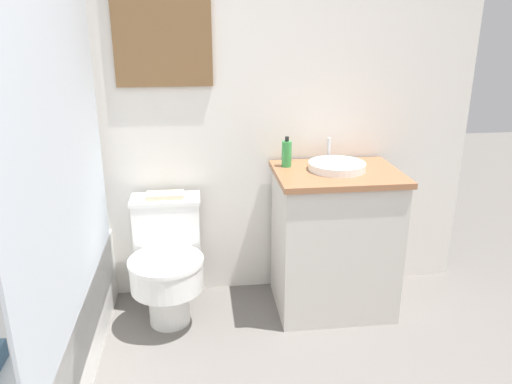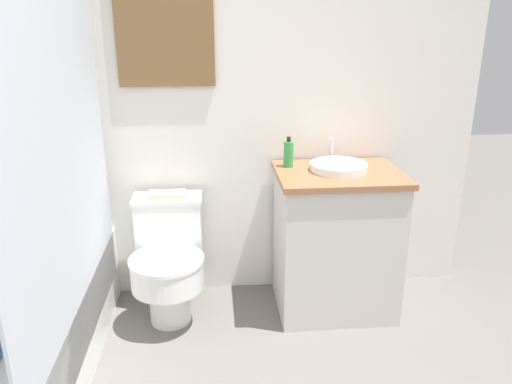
{
  "view_description": "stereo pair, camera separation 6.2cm",
  "coord_description": "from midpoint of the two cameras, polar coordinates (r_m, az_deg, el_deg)",
  "views": [
    {
      "loc": [
        0.01,
        -0.52,
        1.53
      ],
      "look_at": [
        0.28,
        1.69,
        0.76
      ],
      "focal_mm": 35.0,
      "sensor_mm": 36.0,
      "label": 1
    },
    {
      "loc": [
        0.07,
        -0.53,
        1.53
      ],
      "look_at": [
        0.28,
        1.69,
        0.76
      ],
      "focal_mm": 35.0,
      "sensor_mm": 36.0,
      "label": 2
    }
  ],
  "objects": [
    {
      "name": "toilet",
      "position": [
        2.69,
        -9.31,
        -7.55
      ],
      "size": [
        0.38,
        0.52,
        0.64
      ],
      "color": "white",
      "rests_on": "ground_plane"
    },
    {
      "name": "wall_back",
      "position": [
        2.7,
        -6.35,
        13.23
      ],
      "size": [
        3.1,
        0.07,
        2.5
      ],
      "color": "white",
      "rests_on": "ground_plane"
    },
    {
      "name": "soap_bottle",
      "position": [
        2.64,
        4.4,
        4.38
      ],
      "size": [
        0.05,
        0.05,
        0.16
      ],
      "color": "green",
      "rests_on": "vanity"
    },
    {
      "name": "sink",
      "position": [
        2.62,
        10.08,
        2.88
      ],
      "size": [
        0.3,
        0.33,
        0.13
      ],
      "color": "white",
      "rests_on": "vanity"
    },
    {
      "name": "shower_area",
      "position": [
        2.4,
        -24.4,
        -14.31
      ],
      "size": [
        0.57,
        1.55,
        1.98
      ],
      "color": "white",
      "rests_on": "ground_plane"
    },
    {
      "name": "book_on_tank",
      "position": [
        2.68,
        -9.5,
        -0.27
      ],
      "size": [
        0.2,
        0.1,
        0.02
      ],
      "color": "beige",
      "rests_on": "toilet"
    },
    {
      "name": "vanity",
      "position": [
        2.74,
        9.7,
        -5.57
      ],
      "size": [
        0.65,
        0.5,
        0.79
      ],
      "color": "beige",
      "rests_on": "ground_plane"
    }
  ]
}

